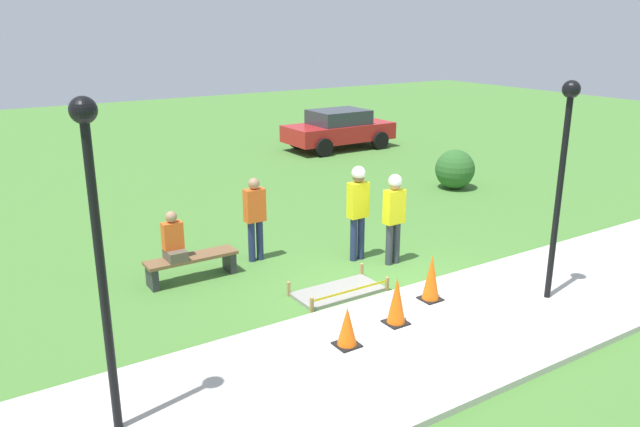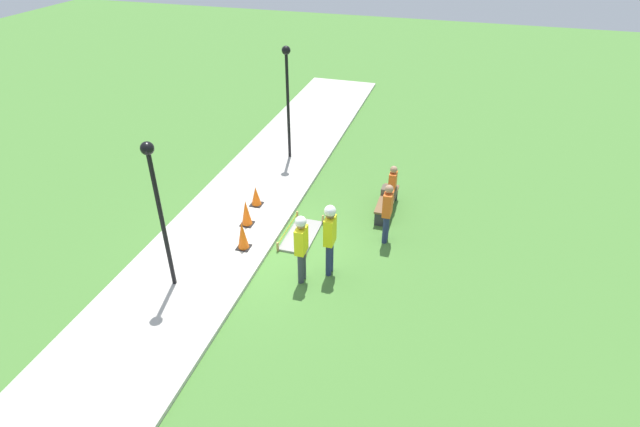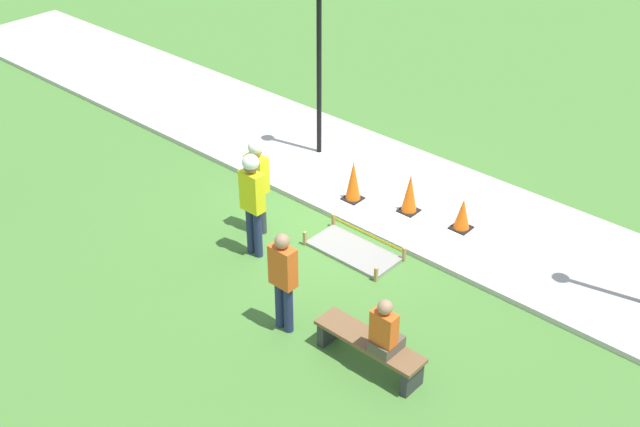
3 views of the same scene
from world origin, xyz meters
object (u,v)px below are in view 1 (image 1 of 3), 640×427
Objects in this scene: traffic_cone_far_patch at (397,301)px; person_seated_on_bench at (173,240)px; worker_supervisor at (358,204)px; traffic_cone_sidewalk_edge at (431,278)px; bystander_in_orange_shirt at (255,214)px; lamppost_far at (96,222)px; traffic_cone_near_patch at (347,327)px; parked_car_red at (339,129)px; park_bench at (192,263)px; worker_assistant at (394,211)px; lamppost_near at (563,159)px.

person_seated_on_bench is (-2.22, 3.61, 0.33)m from traffic_cone_far_patch.
traffic_cone_sidewalk_edge is at bearing -94.86° from worker_supervisor.
lamppost_far is at bearing -133.51° from bystander_in_orange_shirt.
parked_car_red is at bearing 56.05° from traffic_cone_near_patch.
bystander_in_orange_shirt is (1.73, 0.18, 0.15)m from person_seated_on_bench.
person_seated_on_bench is 3.58m from worker_supervisor.
parked_car_red is (8.38, 12.45, 0.36)m from traffic_cone_near_patch.
traffic_cone_sidewalk_edge is 4.61m from person_seated_on_bench.
bystander_in_orange_shirt is at bearing 9.01° from park_bench.
worker_assistant is 6.70m from lamppost_far.
person_seated_on_bench is at bearing 107.39° from traffic_cone_near_patch.
lamppost_far is 17.28m from parked_car_red.
bystander_in_orange_shirt reaches higher than traffic_cone_sidewalk_edge.
person_seated_on_bench is 0.53× the size of bystander_in_orange_shirt.
worker_assistant reaches higher than parked_car_red.
traffic_cone_sidewalk_edge is 2.02m from worker_assistant.
person_seated_on_bench is 1.75m from bystander_in_orange_shirt.
worker_supervisor reaches higher than worker_assistant.
bystander_in_orange_shirt is (0.56, 3.94, 0.56)m from traffic_cone_near_patch.
worker_supervisor is 1.13× the size of bystander_in_orange_shirt.
traffic_cone_near_patch is 0.68× the size of person_seated_on_bench.
lamppost_far is at bearing 177.19° from lamppost_near.
person_seated_on_bench is at bearing 165.65° from worker_supervisor.
traffic_cone_far_patch is (1.04, 0.16, 0.08)m from traffic_cone_near_patch.
person_seated_on_bench reaches higher than traffic_cone_sidewalk_edge.
traffic_cone_near_patch is at bearing 2.34° from lamppost_far.
bystander_in_orange_shirt is at bearing 148.30° from worker_supervisor.
worker_supervisor reaches higher than bystander_in_orange_shirt.
park_bench is (-0.88, 3.71, -0.07)m from traffic_cone_near_patch.
worker_supervisor is 6.51m from lamppost_far.
lamppost_near reaches higher than person_seated_on_bench.
traffic_cone_far_patch is 4.25m from person_seated_on_bench.
traffic_cone_far_patch is 3.85m from bystander_in_orange_shirt.
bystander_in_orange_shirt is (-2.18, 1.61, -0.13)m from worker_assistant.
traffic_cone_far_patch is at bearing 3.83° from lamppost_far.
lamppost_far reaches higher than parked_car_red.
traffic_cone_sidewalk_edge is 0.47× the size of park_bench.
bystander_in_orange_shirt reaches higher than person_seated_on_bench.
worker_assistant reaches higher than traffic_cone_sidewalk_edge.
traffic_cone_sidewalk_edge reaches higher than traffic_cone_near_patch.
person_seated_on_bench is at bearing -174.14° from bystander_in_orange_shirt.
traffic_cone_near_patch is 0.33× the size of worker_assistant.
traffic_cone_near_patch is 3.75m from worker_supervisor.
worker_assistant is 0.50× the size of lamppost_near.
lamppost_near is at bearing -53.63° from bystander_in_orange_shirt.
traffic_cone_far_patch is at bearing -82.76° from bystander_in_orange_shirt.
traffic_cone_far_patch is 1.10m from traffic_cone_sidewalk_edge.
person_seated_on_bench is at bearing 170.37° from park_bench.
person_seated_on_bench is at bearing 139.61° from lamppost_near.
traffic_cone_near_patch is 3.97m from person_seated_on_bench.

